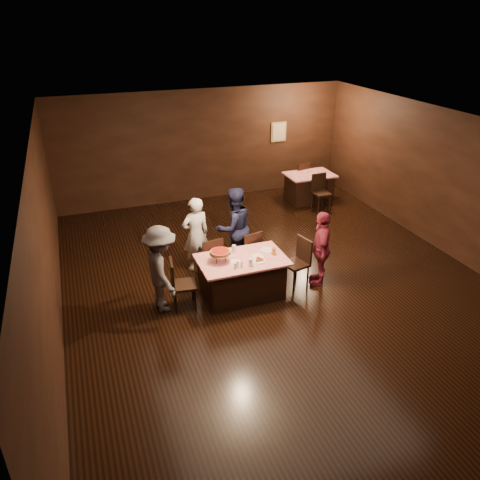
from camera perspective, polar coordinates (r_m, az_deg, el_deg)
name	(u,v)px	position (r m, az deg, el deg)	size (l,w,h in m)	color
room	(283,180)	(8.30, 5.25, 7.30)	(10.00, 10.04, 3.02)	black
main_table	(242,277)	(8.66, 0.25, -4.55)	(1.60, 1.00, 0.77)	red
back_table	(309,187)	(13.19, 8.40, 6.37)	(1.30, 0.90, 0.77)	red
chair_far_left	(209,258)	(9.12, -3.75, -2.23)	(0.42, 0.42, 0.95)	black
chair_far_right	(248,252)	(9.35, 0.94, -1.42)	(0.42, 0.42, 0.95)	black
chair_end_left	(184,284)	(8.35, -6.87, -5.33)	(0.42, 0.42, 0.95)	black
chair_end_right	(296,263)	(9.01, 6.83, -2.78)	(0.42, 0.42, 0.95)	black
chair_back_near	(322,193)	(12.59, 9.91, 5.71)	(0.42, 0.42, 0.95)	black
chair_back_far	(299,178)	(13.66, 7.24, 7.55)	(0.42, 0.42, 0.95)	black
diner_white_jacket	(196,235)	(9.38, -5.41, 0.66)	(0.57, 0.38, 1.57)	silver
diner_navy_hoodie	(234,228)	(9.48, -0.75, 1.52)	(0.83, 0.64, 1.70)	#151833
diner_grey_knit	(161,269)	(8.19, -9.60, -3.54)	(1.03, 0.59, 1.60)	#4C4D51
diner_red_shirt	(321,248)	(9.01, 9.84, -1.00)	(0.88, 0.37, 1.50)	maroon
pizza_stand	(220,252)	(8.31, -2.45, -1.52)	(0.38, 0.38, 0.22)	black
plate_with_slice	(259,260)	(8.39, 2.29, -2.43)	(0.25, 0.25, 0.06)	white
plate_empty	(267,250)	(8.77, 3.28, -1.23)	(0.25, 0.25, 0.01)	white
glass_front_left	(251,263)	(8.20, 1.32, -2.77)	(0.08, 0.08, 0.14)	silver
glass_amber	(274,251)	(8.60, 4.12, -1.38)	(0.08, 0.08, 0.14)	#BF7F26
glass_back	(234,249)	(8.67, -0.75, -1.07)	(0.08, 0.08, 0.14)	silver
condiments	(238,265)	(8.16, -0.23, -3.12)	(0.17, 0.10, 0.09)	silver
napkin_center	(257,256)	(8.56, 2.14, -1.96)	(0.16, 0.16, 0.01)	white
napkin_left	(235,261)	(8.38, -0.58, -2.62)	(0.16, 0.16, 0.01)	white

